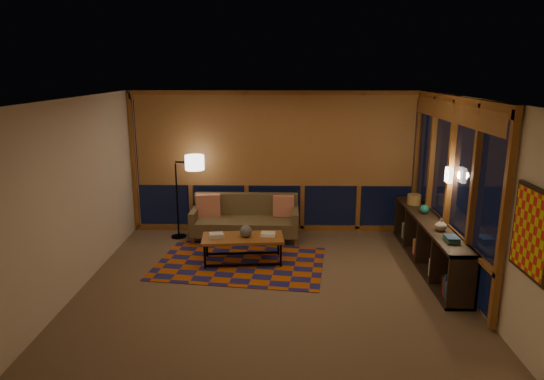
{
  "coord_description": "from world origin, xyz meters",
  "views": [
    {
      "loc": [
        0.15,
        -6.63,
        3.07
      ],
      "look_at": [
        -0.01,
        0.68,
        1.25
      ],
      "focal_mm": 32.0,
      "sensor_mm": 36.0,
      "label": 1
    }
  ],
  "objects_px": {
    "coffee_table": "(243,249)",
    "bookshelf": "(429,243)",
    "sofa": "(245,219)",
    "floor_lamp": "(177,196)"
  },
  "relations": [
    {
      "from": "coffee_table",
      "to": "bookshelf",
      "type": "xyz_separation_m",
      "value": [
        2.98,
        -0.08,
        0.16
      ]
    },
    {
      "from": "coffee_table",
      "to": "floor_lamp",
      "type": "xyz_separation_m",
      "value": [
        -1.31,
        1.2,
        0.57
      ]
    },
    {
      "from": "sofa",
      "to": "bookshelf",
      "type": "xyz_separation_m",
      "value": [
        3.02,
        -1.19,
        -0.02
      ]
    },
    {
      "from": "floor_lamp",
      "to": "coffee_table",
      "type": "bearing_deg",
      "value": -34.92
    },
    {
      "from": "coffee_table",
      "to": "floor_lamp",
      "type": "height_order",
      "value": "floor_lamp"
    },
    {
      "from": "sofa",
      "to": "coffee_table",
      "type": "distance_m",
      "value": 1.12
    },
    {
      "from": "coffee_table",
      "to": "bookshelf",
      "type": "bearing_deg",
      "value": -6.62
    },
    {
      "from": "sofa",
      "to": "floor_lamp",
      "type": "height_order",
      "value": "floor_lamp"
    },
    {
      "from": "coffee_table",
      "to": "bookshelf",
      "type": "height_order",
      "value": "bookshelf"
    },
    {
      "from": "floor_lamp",
      "to": "bookshelf",
      "type": "distance_m",
      "value": 4.5
    }
  ]
}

